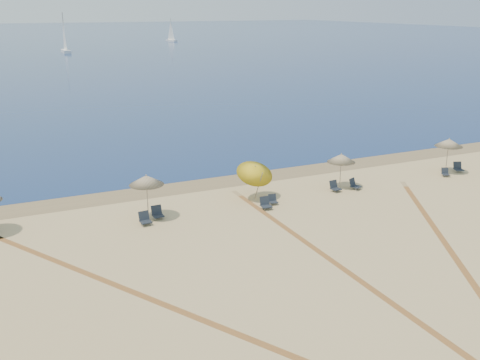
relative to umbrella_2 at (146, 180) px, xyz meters
The scene contains 17 objects.
ocean 205.75m from the umbrella_2, 88.28° to the left, with size 500.00×500.00×0.00m, color #0C2151.
wet_sand 8.05m from the umbrella_2, 36.97° to the left, with size 500.00×500.00×0.00m, color olive.
umbrella_2 is the anchor object (origin of this frame).
umbrella_3 7.11m from the umbrella_2, ahead, with size 2.33×2.31×2.70m.
umbrella_4 13.39m from the umbrella_2, ahead, with size 1.89×1.89×2.39m.
umbrella_5 22.53m from the umbrella_2, ahead, with size 1.98×1.98×2.61m.
chair_3 2.22m from the umbrella_2, 115.68° to the right, with size 0.64×0.74×0.73m.
chair_4 2.05m from the umbrella_2, 35.05° to the right, with size 0.62×0.73×0.74m.
chair_5 7.34m from the umbrella_2, 12.20° to the right, with size 0.66×0.76×0.73m.
chair_6 8.02m from the umbrella_2, ahead, with size 0.58×0.66×0.60m.
chair_7 12.75m from the umbrella_2, ahead, with size 0.66×0.75×0.71m.
chair_8 14.20m from the umbrella_2, ahead, with size 0.82×0.87×0.71m.
chair_9 21.92m from the umbrella_2, ahead, with size 0.69×0.74×0.60m.
chair_10 23.56m from the umbrella_2, ahead, with size 0.80×0.87×0.73m.
sailboat_1 165.92m from the umbrella_2, 72.09° to the left, with size 2.74×5.45×7.87m.
sailboat_2 124.74m from the umbrella_2, 84.81° to the left, with size 1.86×6.92×10.28m.
tire_tracks 12.87m from the umbrella_2, 66.09° to the right, with size 52.34×43.62×0.00m.
Camera 1 is at (-13.44, -9.76, 11.78)m, focal length 40.68 mm.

